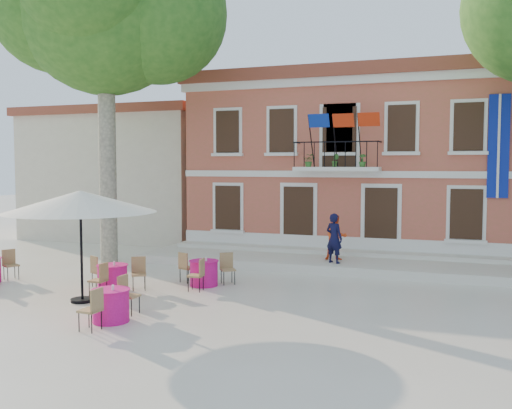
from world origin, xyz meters
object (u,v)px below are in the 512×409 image
object	(u,v)px
pedestrian_navy	(334,238)
pedestrian_orange	(336,237)
plane_tree_west	(105,7)
patio_umbrella	(80,202)
cafe_table_1	(111,304)
cafe_table_4	(204,272)
cafe_table_3	(112,276)

from	to	relation	value
pedestrian_navy	pedestrian_orange	bearing A→B (deg)	-60.71
plane_tree_west	pedestrian_navy	xyz separation A→B (m)	(8.16, 1.24, -8.16)
patio_umbrella	cafe_table_1	world-z (taller)	patio_umbrella
cafe_table_4	patio_umbrella	bearing A→B (deg)	-127.31
patio_umbrella	pedestrian_orange	world-z (taller)	patio_umbrella
pedestrian_navy	patio_umbrella	bearing A→B (deg)	73.06
plane_tree_west	pedestrian_navy	size ratio (longest dim) A/B	7.36
pedestrian_navy	cafe_table_1	bearing A→B (deg)	88.76
plane_tree_west	cafe_table_1	bearing A→B (deg)	-55.69
cafe_table_4	pedestrian_orange	bearing A→B (deg)	52.90
cafe_table_3	cafe_table_1	bearing A→B (deg)	-56.88
patio_umbrella	pedestrian_orange	bearing A→B (deg)	52.81
pedestrian_orange	cafe_table_3	distance (m)	7.89
cafe_table_1	cafe_table_3	xyz separation A→B (m)	(-1.83, 2.81, 0.01)
patio_umbrella	pedestrian_navy	distance (m)	8.61
patio_umbrella	cafe_table_3	distance (m)	2.63
pedestrian_orange	cafe_table_1	size ratio (longest dim) A/B	0.83
patio_umbrella	cafe_table_4	distance (m)	4.30
plane_tree_west	cafe_table_1	xyz separation A→B (m)	(4.56, -6.68, -8.89)
pedestrian_orange	cafe_table_1	bearing A→B (deg)	-133.60
patio_umbrella	cafe_table_1	size ratio (longest dim) A/B	2.07
cafe_table_1	pedestrian_orange	bearing A→B (deg)	67.56
patio_umbrella	cafe_table_3	bearing A→B (deg)	88.57
pedestrian_orange	pedestrian_navy	bearing A→B (deg)	-105.08
pedestrian_navy	cafe_table_1	world-z (taller)	pedestrian_navy
pedestrian_navy	cafe_table_4	distance (m)	4.87
plane_tree_west	pedestrian_navy	world-z (taller)	plane_tree_west
pedestrian_orange	cafe_table_4	world-z (taller)	pedestrian_orange
plane_tree_west	cafe_table_1	size ratio (longest dim) A/B	6.50
cafe_table_3	patio_umbrella	bearing A→B (deg)	-91.43
patio_umbrella	cafe_table_1	distance (m)	3.26
pedestrian_navy	cafe_table_3	xyz separation A→B (m)	(-5.43, -5.12, -0.73)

